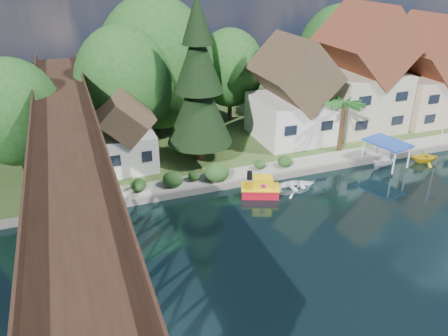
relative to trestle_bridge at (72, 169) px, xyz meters
The scene contains 17 objects.
ground 17.64m from the trestle_bridge, 17.91° to the right, with size 140.00×140.00×0.00m, color black.
bank 33.36m from the trestle_bridge, 60.97° to the left, with size 140.00×52.00×0.50m, color #334F1F.
seawall 20.82m from the trestle_bridge, ahead, with size 60.00×0.40×0.62m, color slate.
promenade 22.90m from the trestle_bridge, 10.63° to the left, with size 50.00×2.60×0.06m, color gray.
trestle_bridge is the anchor object (origin of this frame).
house_left 25.42m from the trestle_bridge, 25.21° to the left, with size 7.64×8.64×11.02m.
house_center 33.96m from the trestle_bridge, 19.49° to the left, with size 8.65×9.18×13.89m.
house_right 42.41m from the trestle_bridge, 14.79° to the left, with size 8.15×8.64×12.45m.
shed 10.69m from the trestle_bridge, 61.81° to the left, with size 5.09×5.40×7.85m.
bg_trees 23.48m from the trestle_bridge, 43.41° to the left, with size 49.90×13.30×10.57m.
shrubs 12.79m from the trestle_bridge, 19.72° to the left, with size 15.76×2.47×1.70m.
conifer 14.91m from the trestle_bridge, 35.59° to the left, with size 6.27×6.27×15.44m.
palm_tree 26.72m from the trestle_bridge, 12.30° to the left, with size 3.94×3.94×5.55m.
tugboat 15.58m from the trestle_bridge, ahead, with size 3.67×2.87×2.35m.
boat_white_a 18.88m from the trestle_bridge, ahead, with size 2.76×3.86×0.80m, color white.
boat_canopy 29.04m from the trestle_bridge, ahead, with size 3.66×4.58×2.60m.
boat_yellow 33.40m from the trestle_bridge, ahead, with size 2.42×2.81×1.48m, color yellow.
Camera 1 is at (-15.56, -24.01, 18.53)m, focal length 35.00 mm.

